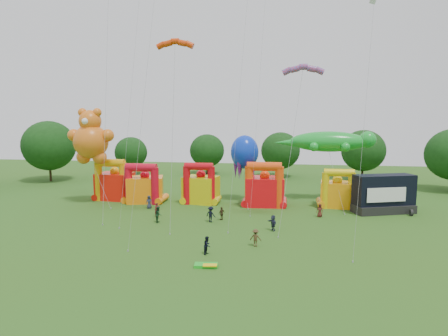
# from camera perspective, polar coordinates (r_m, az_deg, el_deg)

# --- Properties ---
(ground) EXTENTS (160.00, 160.00, 0.00)m
(ground) POSITION_cam_1_polar(r_m,az_deg,el_deg) (33.61, -7.47, -15.06)
(ground) COLOR #335A19
(ground) RESTS_ON ground
(tree_ring) EXTENTS (123.96, 126.07, 12.07)m
(tree_ring) POSITION_cam_1_polar(r_m,az_deg,el_deg) (32.69, -9.35, -4.26)
(tree_ring) COLOR #352314
(tree_ring) RESTS_ON ground
(bouncy_castle_0) EXTENTS (5.37, 4.44, 6.47)m
(bouncy_castle_0) POSITION_cam_1_polar(r_m,az_deg,el_deg) (64.34, -15.41, -2.20)
(bouncy_castle_0) COLOR red
(bouncy_castle_0) RESTS_ON ground
(bouncy_castle_1) EXTENTS (6.12, 5.38, 6.04)m
(bouncy_castle_1) POSITION_cam_1_polar(r_m,az_deg,el_deg) (61.25, -11.28, -2.70)
(bouncy_castle_1) COLOR orange
(bouncy_castle_1) RESTS_ON ground
(bouncy_castle_2) EXTENTS (5.43, 4.73, 6.20)m
(bouncy_castle_2) POSITION_cam_1_polar(r_m,az_deg,el_deg) (59.57, -3.37, -2.78)
(bouncy_castle_2) COLOR #D8C70B
(bouncy_castle_2) RESTS_ON ground
(bouncy_castle_3) EXTENTS (5.69, 4.67, 6.52)m
(bouncy_castle_3) POSITION_cam_1_polar(r_m,az_deg,el_deg) (57.96, 5.81, -2.98)
(bouncy_castle_3) COLOR red
(bouncy_castle_3) RESTS_ON ground
(bouncy_castle_4) EXTENTS (4.89, 4.06, 5.64)m
(bouncy_castle_4) POSITION_cam_1_polar(r_m,az_deg,el_deg) (59.05, 15.88, -3.34)
(bouncy_castle_4) COLOR #FF980D
(bouncy_castle_4) RESTS_ON ground
(stage_trailer) EXTENTS (8.58, 5.53, 5.17)m
(stage_trailer) POSITION_cam_1_polar(r_m,az_deg,el_deg) (57.63, 21.85, -3.51)
(stage_trailer) COLOR black
(stage_trailer) RESTS_ON ground
(teddy_bear_kite) EXTENTS (7.74, 5.65, 14.16)m
(teddy_bear_kite) POSITION_cam_1_polar(r_m,az_deg,el_deg) (60.96, -18.07, 2.06)
(teddy_bear_kite) COLOR orange
(teddy_bear_kite) RESTS_ON ground
(gecko_kite) EXTENTS (15.07, 11.59, 10.77)m
(gecko_kite) POSITION_cam_1_polar(r_m,az_deg,el_deg) (60.77, 15.10, 1.53)
(gecko_kite) COLOR green
(gecko_kite) RESTS_ON ground
(octopus_kite) EXTENTS (4.24, 8.37, 10.15)m
(octopus_kite) POSITION_cam_1_polar(r_m,az_deg,el_deg) (59.98, 3.02, 0.63)
(octopus_kite) COLOR #0D32C7
(octopus_kite) RESTS_ON ground
(parafoil_kites) EXTENTS (29.79, 12.88, 32.80)m
(parafoil_kites) POSITION_cam_1_polar(r_m,az_deg,el_deg) (49.83, -10.48, 8.71)
(parafoil_kites) COLOR red
(parafoil_kites) RESTS_ON ground
(diamond_kites) EXTENTS (27.38, 21.87, 41.17)m
(diamond_kites) POSITION_cam_1_polar(r_m,az_deg,el_deg) (45.61, -0.48, 12.41)
(diamond_kites) COLOR #E60A40
(diamond_kites) RESTS_ON ground
(folded_kite_bundle) EXTENTS (2.10, 1.28, 0.31)m
(folded_kite_bundle) POSITION_cam_1_polar(r_m,az_deg,el_deg) (35.20, -2.51, -13.71)
(folded_kite_bundle) COLOR green
(folded_kite_bundle) RESTS_ON ground
(spectator_0) EXTENTS (0.91, 0.60, 1.83)m
(spectator_0) POSITION_cam_1_polar(r_m,az_deg,el_deg) (57.17, -10.65, -4.80)
(spectator_0) COLOR #2B2F47
(spectator_0) RESTS_ON ground
(spectator_1) EXTENTS (0.79, 0.74, 1.82)m
(spectator_1) POSITION_cam_1_polar(r_m,az_deg,el_deg) (52.23, -9.54, -5.93)
(spectator_1) COLOR #531719
(spectator_1) RESTS_ON ground
(spectator_2) EXTENTS (0.93, 1.09, 1.96)m
(spectator_2) POSITION_cam_1_polar(r_m,az_deg,el_deg) (49.55, -9.35, -6.56)
(spectator_2) COLOR #15361C
(spectator_2) RESTS_ON ground
(spectator_3) EXTENTS (1.44, 1.16, 1.95)m
(spectator_3) POSITION_cam_1_polar(r_m,az_deg,el_deg) (48.99, -1.90, -6.63)
(spectator_3) COLOR black
(spectator_3) RESTS_ON ground
(spectator_4) EXTENTS (0.90, 1.03, 1.67)m
(spectator_4) POSITION_cam_1_polar(r_m,az_deg,el_deg) (49.99, -0.33, -6.51)
(spectator_4) COLOR #3B2B17
(spectator_4) RESTS_ON ground
(spectator_5) EXTENTS (1.31, 1.72, 1.81)m
(spectator_5) POSITION_cam_1_polar(r_m,az_deg,el_deg) (45.74, 7.01, -7.78)
(spectator_5) COLOR #292C45
(spectator_5) RESTS_ON ground
(spectator_6) EXTENTS (0.97, 0.77, 1.73)m
(spectator_6) POSITION_cam_1_polar(r_m,az_deg,el_deg) (52.88, 13.53, -5.91)
(spectator_6) COLOR #4F1E16
(spectator_6) RESTS_ON ground
(spectator_7) EXTENTS (0.72, 0.58, 1.74)m
(spectator_7) POSITION_cam_1_polar(r_m,az_deg,el_deg) (56.03, 18.69, -5.36)
(spectator_7) COLOR #19402D
(spectator_7) RESTS_ON ground
(spectator_8) EXTENTS (0.81, 0.95, 1.72)m
(spectator_8) POSITION_cam_1_polar(r_m,az_deg,el_deg) (37.95, -2.41, -10.98)
(spectator_8) COLOR black
(spectator_8) RESTS_ON ground
(spectator_9) EXTENTS (1.20, 0.76, 1.77)m
(spectator_9) POSITION_cam_1_polar(r_m,az_deg,el_deg) (40.20, 4.53, -9.91)
(spectator_9) COLOR #46341C
(spectator_9) RESTS_ON ground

